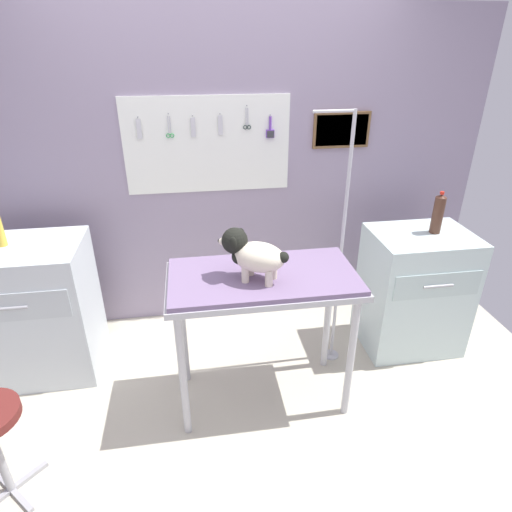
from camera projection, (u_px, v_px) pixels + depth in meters
ground at (244, 428)px, 2.58m from camera, size 4.40×4.00×0.04m
rear_wall_panel at (220, 177)px, 3.18m from camera, size 4.00×0.11×2.30m
grooming_table at (263, 289)px, 2.44m from camera, size 1.08×0.56×0.90m
grooming_arm at (339, 257)px, 2.78m from camera, size 0.30×0.11×1.73m
dog at (252, 254)px, 2.28m from camera, size 0.38×0.29×0.29m
counter_left at (30, 310)px, 2.84m from camera, size 0.80×0.58×0.94m
cabinet_right at (413, 290)px, 3.11m from camera, size 0.68×0.54×0.89m
soda_bottle at (438, 214)px, 2.87m from camera, size 0.07×0.07×0.29m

